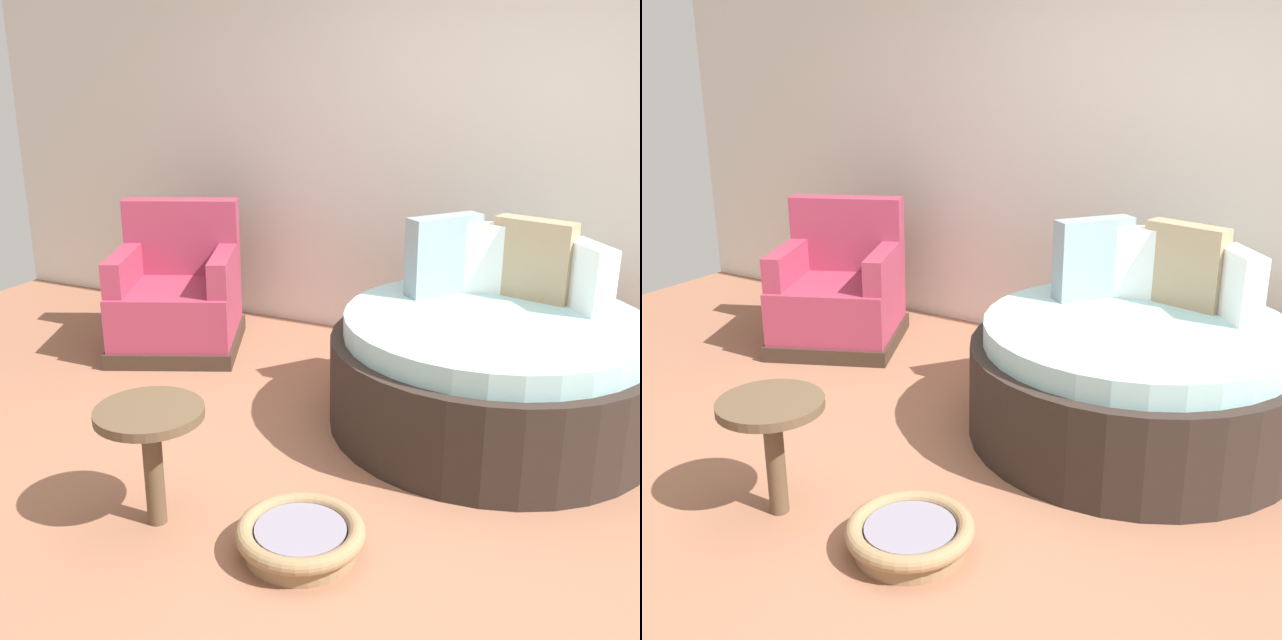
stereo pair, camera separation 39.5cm
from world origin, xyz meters
TOP-DOWN VIEW (x-y plane):
  - ground_plane at (0.00, 0.00)m, footprint 8.00×8.00m
  - back_wall at (0.00, 2.04)m, footprint 8.00×0.12m
  - round_daybed at (0.23, 0.92)m, footprint 1.67×1.67m
  - red_armchair at (-1.91, 1.18)m, footprint 1.06×1.06m
  - pet_basket at (-0.16, -0.51)m, footprint 0.51×0.51m
  - side_table at (-0.80, -0.58)m, footprint 0.44×0.44m

SIDE VIEW (x-z plane):
  - ground_plane at x=0.00m, z-range -0.02..0.00m
  - pet_basket at x=-0.16m, z-range 0.01..0.14m
  - round_daybed at x=0.23m, z-range -0.20..0.83m
  - red_armchair at x=-1.91m, z-range -0.14..0.80m
  - side_table at x=-0.80m, z-range 0.17..0.69m
  - back_wall at x=0.00m, z-range 0.00..3.03m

